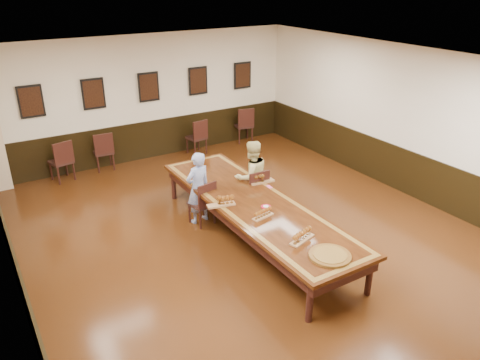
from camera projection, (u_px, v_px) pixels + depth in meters
floor at (254, 238)px, 8.77m from camera, size 8.00×10.00×0.02m
ceiling at (256, 65)px, 7.46m from camera, size 8.00×10.00×0.02m
wall_back at (149, 98)px, 12.02m from camera, size 8.00×0.02×3.20m
wall_left at (2, 216)px, 6.20m from camera, size 0.02×10.00×3.20m
wall_right at (411, 123)px, 10.03m from camera, size 0.02×10.00×3.20m
chair_man at (202, 202)px, 9.11m from camera, size 0.50×0.54×0.91m
chair_woman at (254, 191)px, 9.52m from camera, size 0.47×0.51×0.97m
spare_chair_a at (61, 160)px, 11.02m from camera, size 0.58×0.61×1.00m
spare_chair_b at (103, 151)px, 11.64m from camera, size 0.50×0.54×0.99m
spare_chair_c at (196, 136)px, 12.67m from camera, size 0.52×0.55×0.97m
spare_chair_d at (243, 124)px, 13.58m from camera, size 0.58×0.61×1.03m
person_man at (198, 188)px, 9.07m from camera, size 0.59×0.44×1.46m
person_woman at (251, 177)px, 9.49m from camera, size 0.77×0.61×1.52m
pink_phone at (269, 187)px, 9.05m from camera, size 0.09×0.15×0.01m
wainscoting at (254, 214)px, 8.56m from camera, size 8.00×10.00×1.00m
conference_table at (254, 209)px, 8.52m from camera, size 1.40×5.00×0.76m
posters at (149, 87)px, 11.84m from camera, size 6.14×0.04×0.74m
flight_a at (223, 201)px, 8.31m from camera, size 0.53×0.27×0.19m
flight_b at (261, 179)px, 9.20m from camera, size 0.51×0.20×0.19m
flight_c at (263, 214)px, 7.91m from camera, size 0.43×0.20×0.15m
flight_d at (302, 236)px, 7.21m from camera, size 0.51×0.29×0.18m
red_plate_grp at (266, 207)px, 8.27m from camera, size 0.18×0.18×0.02m
carved_platter at (330, 256)px, 6.82m from camera, size 0.69×0.69×0.05m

